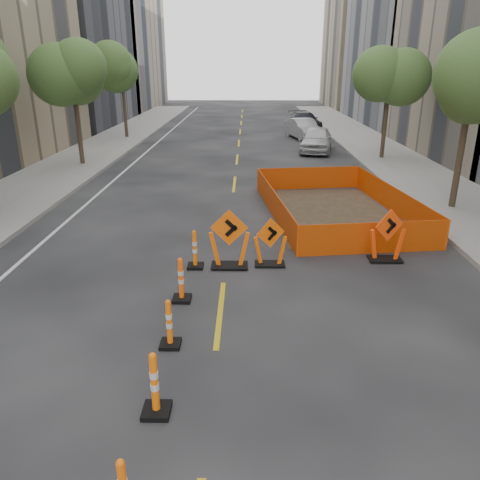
{
  "coord_description": "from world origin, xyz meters",
  "views": [
    {
      "loc": [
        0.59,
        -5.24,
        5.23
      ],
      "look_at": [
        0.42,
        5.7,
        1.1
      ],
      "focal_mm": 35.0,
      "sensor_mm": 36.0,
      "label": 1
    }
  ],
  "objects_px": {
    "channelizer_6": "(195,249)",
    "parked_car_far": "(305,121)",
    "channelizer_4": "(169,323)",
    "channelizer_5": "(181,279)",
    "channelizer_3": "(155,384)",
    "chevron_sign_right": "(388,235)",
    "chevron_sign_left": "(229,239)",
    "chevron_sign_center": "(270,242)",
    "parked_car_mid": "(303,129)",
    "parked_car_near": "(317,139)"
  },
  "relations": [
    {
      "from": "channelizer_6",
      "to": "parked_car_far",
      "type": "relative_size",
      "value": 0.23
    },
    {
      "from": "channelizer_4",
      "to": "channelizer_5",
      "type": "xyz_separation_m",
      "value": [
        -0.02,
        1.9,
        0.03
      ]
    },
    {
      "from": "channelizer_3",
      "to": "channelizer_6",
      "type": "xyz_separation_m",
      "value": [
        0.02,
        5.71,
        -0.02
      ]
    },
    {
      "from": "channelizer_4",
      "to": "chevron_sign_right",
      "type": "relative_size",
      "value": 0.66
    },
    {
      "from": "channelizer_4",
      "to": "chevron_sign_left",
      "type": "xyz_separation_m",
      "value": [
        1.03,
        3.84,
        0.32
      ]
    },
    {
      "from": "channelizer_6",
      "to": "chevron_sign_center",
      "type": "relative_size",
      "value": 0.78
    },
    {
      "from": "chevron_sign_right",
      "to": "parked_car_far",
      "type": "height_order",
      "value": "chevron_sign_right"
    },
    {
      "from": "chevron_sign_left",
      "to": "chevron_sign_right",
      "type": "distance_m",
      "value": 4.42
    },
    {
      "from": "channelizer_4",
      "to": "channelizer_6",
      "type": "bearing_deg",
      "value": 88.53
    },
    {
      "from": "channelizer_3",
      "to": "channelizer_4",
      "type": "xyz_separation_m",
      "value": [
        -0.07,
        1.9,
        -0.05
      ]
    },
    {
      "from": "channelizer_5",
      "to": "parked_car_mid",
      "type": "relative_size",
      "value": 0.25
    },
    {
      "from": "parked_car_near",
      "to": "parked_car_far",
      "type": "xyz_separation_m",
      "value": [
        0.54,
        11.22,
        -0.08
      ]
    },
    {
      "from": "chevron_sign_left",
      "to": "channelizer_5",
      "type": "bearing_deg",
      "value": -118.46
    },
    {
      "from": "channelizer_3",
      "to": "chevron_sign_center",
      "type": "height_order",
      "value": "chevron_sign_center"
    },
    {
      "from": "channelizer_4",
      "to": "parked_car_far",
      "type": "relative_size",
      "value": 0.21
    },
    {
      "from": "chevron_sign_left",
      "to": "chevron_sign_center",
      "type": "height_order",
      "value": "chevron_sign_left"
    },
    {
      "from": "chevron_sign_right",
      "to": "parked_car_far",
      "type": "bearing_deg",
      "value": 64.75
    },
    {
      "from": "channelizer_4",
      "to": "parked_car_mid",
      "type": "distance_m",
      "value": 28.08
    },
    {
      "from": "parked_car_mid",
      "to": "chevron_sign_center",
      "type": "bearing_deg",
      "value": -113.03
    },
    {
      "from": "channelizer_4",
      "to": "chevron_sign_center",
      "type": "xyz_separation_m",
      "value": [
        2.14,
        3.99,
        0.18
      ]
    },
    {
      "from": "chevron_sign_center",
      "to": "parked_car_mid",
      "type": "height_order",
      "value": "parked_car_mid"
    },
    {
      "from": "parked_car_far",
      "to": "parked_car_near",
      "type": "bearing_deg",
      "value": -103.22
    },
    {
      "from": "channelizer_4",
      "to": "channelizer_6",
      "type": "height_order",
      "value": "channelizer_6"
    },
    {
      "from": "chevron_sign_left",
      "to": "parked_car_mid",
      "type": "relative_size",
      "value": 0.38
    },
    {
      "from": "channelizer_4",
      "to": "chevron_sign_center",
      "type": "relative_size",
      "value": 0.74
    },
    {
      "from": "chevron_sign_center",
      "to": "parked_car_far",
      "type": "bearing_deg",
      "value": 58.53
    },
    {
      "from": "chevron_sign_right",
      "to": "parked_car_far",
      "type": "distance_m",
      "value": 28.87
    },
    {
      "from": "channelizer_3",
      "to": "parked_car_mid",
      "type": "bearing_deg",
      "value": 79.25
    },
    {
      "from": "chevron_sign_left",
      "to": "parked_car_mid",
      "type": "xyz_separation_m",
      "value": [
        4.62,
        23.66,
        -0.11
      ]
    },
    {
      "from": "parked_car_mid",
      "to": "parked_car_far",
      "type": "bearing_deg",
      "value": 67.82
    },
    {
      "from": "parked_car_mid",
      "to": "parked_car_far",
      "type": "height_order",
      "value": "parked_car_mid"
    },
    {
      "from": "parked_car_mid",
      "to": "parked_car_far",
      "type": "relative_size",
      "value": 0.92
    },
    {
      "from": "parked_car_far",
      "to": "chevron_sign_center",
      "type": "bearing_deg",
      "value": -108.78
    },
    {
      "from": "channelizer_3",
      "to": "parked_car_far",
      "type": "height_order",
      "value": "parked_car_far"
    },
    {
      "from": "channelizer_6",
      "to": "parked_car_near",
      "type": "distance_m",
      "value": 19.09
    },
    {
      "from": "chevron_sign_right",
      "to": "channelizer_5",
      "type": "bearing_deg",
      "value": -178.95
    },
    {
      "from": "chevron_sign_right",
      "to": "parked_car_near",
      "type": "distance_m",
      "value": 17.64
    },
    {
      "from": "chevron_sign_left",
      "to": "parked_car_far",
      "type": "distance_m",
      "value": 29.87
    },
    {
      "from": "channelizer_3",
      "to": "channelizer_6",
      "type": "distance_m",
      "value": 5.71
    },
    {
      "from": "channelizer_5",
      "to": "chevron_sign_left",
      "type": "bearing_deg",
      "value": 61.42
    },
    {
      "from": "chevron_sign_right",
      "to": "parked_car_near",
      "type": "xyz_separation_m",
      "value": [
        0.46,
        17.64,
        0.01
      ]
    },
    {
      "from": "parked_car_far",
      "to": "channelizer_4",
      "type": "bearing_deg",
      "value": -111.39
    },
    {
      "from": "channelizer_5",
      "to": "channelizer_6",
      "type": "bearing_deg",
      "value": 86.38
    },
    {
      "from": "channelizer_5",
      "to": "chevron_sign_center",
      "type": "relative_size",
      "value": 0.79
    },
    {
      "from": "chevron_sign_left",
      "to": "channelizer_6",
      "type": "bearing_deg",
      "value": -177.8
    },
    {
      "from": "channelizer_6",
      "to": "parked_car_far",
      "type": "xyz_separation_m",
      "value": [
        6.32,
        29.41,
        0.16
      ]
    },
    {
      "from": "channelizer_3",
      "to": "channelizer_5",
      "type": "distance_m",
      "value": 3.81
    },
    {
      "from": "channelizer_5",
      "to": "chevron_sign_right",
      "type": "bearing_deg",
      "value": 24.31
    },
    {
      "from": "channelizer_5",
      "to": "chevron_sign_left",
      "type": "xyz_separation_m",
      "value": [
        1.05,
        1.94,
        0.29
      ]
    },
    {
      "from": "chevron_sign_center",
      "to": "channelizer_5",
      "type": "bearing_deg",
      "value": -159.24
    }
  ]
}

